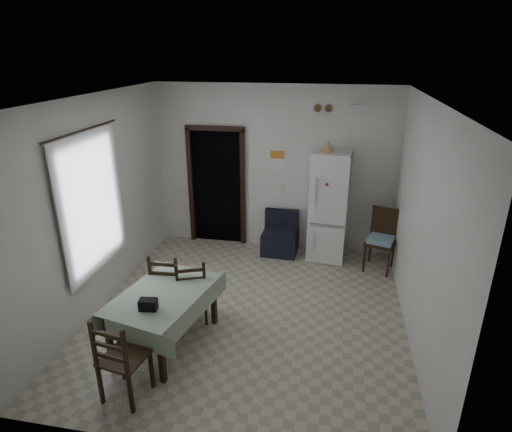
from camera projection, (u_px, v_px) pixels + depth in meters
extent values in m
plane|color=#B9AE97|center=(249.00, 312.00, 5.97)|extent=(4.50, 4.50, 0.00)
cube|color=black|center=(220.00, 184.00, 8.02)|extent=(0.90, 0.45, 2.10)
cube|color=black|center=(191.00, 187.00, 7.88)|extent=(0.08, 0.10, 2.18)
cube|color=black|center=(243.00, 190.00, 7.71)|extent=(0.08, 0.10, 2.18)
cube|color=black|center=(215.00, 128.00, 7.39)|extent=(1.06, 0.10, 0.08)
cube|color=silver|center=(85.00, 203.00, 5.59)|extent=(0.10, 1.20, 1.60)
cube|color=white|center=(92.00, 203.00, 5.57)|extent=(0.02, 1.45, 1.85)
cylinder|color=black|center=(82.00, 130.00, 5.22)|extent=(0.02, 1.60, 0.02)
cube|color=white|center=(277.00, 160.00, 7.41)|extent=(0.28, 0.02, 0.40)
cube|color=orange|center=(277.00, 155.00, 7.37)|extent=(0.24, 0.01, 0.14)
cube|color=beige|center=(282.00, 189.00, 7.59)|extent=(0.08, 0.02, 0.12)
cylinder|color=brown|center=(318.00, 108.00, 6.97)|extent=(0.12, 0.03, 0.12)
cylinder|color=brown|center=(329.00, 108.00, 6.94)|extent=(0.12, 0.03, 0.12)
cube|color=white|center=(359.00, 107.00, 6.82)|extent=(0.25, 0.07, 0.09)
cone|color=tan|center=(328.00, 146.00, 6.81)|extent=(0.24, 0.24, 0.19)
cube|color=black|center=(148.00, 304.00, 4.76)|extent=(0.21, 0.14, 0.13)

